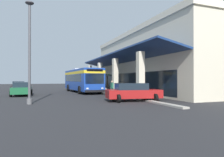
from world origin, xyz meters
name	(u,v)px	position (x,y,z in m)	size (l,w,h in m)	color
ground	(142,92)	(0.00, 8.00, 0.00)	(120.00, 120.00, 0.00)	#262628
curb_strip	(108,93)	(1.43, 2.34, 0.06)	(28.31, 0.50, 0.12)	#9E998E
plaza_building	(172,64)	(1.43, 11.97, 4.04)	(23.90, 17.28, 8.07)	beige
transit_bus	(82,79)	(-2.31, -0.25, 1.85)	(11.35, 3.30, 3.34)	#193D9E
parked_sedan_charcoal	(19,86)	(-9.33, -8.87, 0.75)	(4.44, 2.09, 1.47)	#232328
parked_sedan_green	(22,89)	(1.28, -7.63, 0.75)	(4.42, 2.05, 1.47)	#195933
parked_sedan_red	(133,92)	(10.50, 1.33, 0.75)	(2.86, 4.62, 1.47)	maroon
pedestrian	(112,87)	(5.08, 1.51, 0.91)	(0.66, 0.47, 1.64)	#38383D
potted_palm	(107,88)	(-1.78, 3.34, 0.57)	(2.01, 1.61, 2.56)	gray
lot_light_pole	(29,49)	(9.78, -6.52, 3.95)	(0.60, 0.60, 7.37)	#59595B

